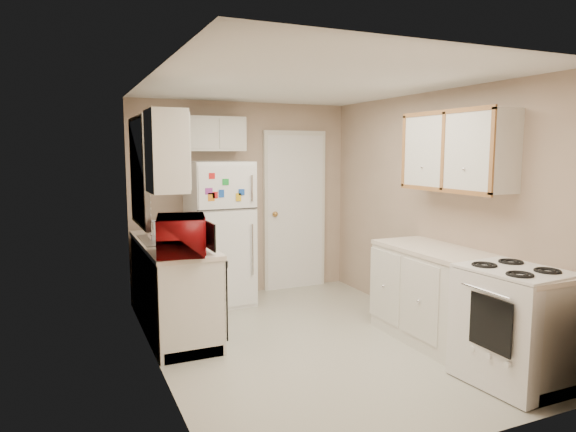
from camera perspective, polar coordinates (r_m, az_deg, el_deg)
name	(u,v)px	position (r m, az deg, el deg)	size (l,w,h in m)	color
floor	(309,342)	(5.02, 2.38, -13.82)	(3.80, 3.80, 0.00)	beige
ceiling	(311,83)	(4.72, 2.54, 14.50)	(3.80, 3.80, 0.00)	white
wall_left	(155,226)	(4.29, -14.55, -1.07)	(3.80, 3.80, 0.00)	tan
wall_right	(432,210)	(5.48, 15.69, 0.66)	(3.80, 3.80, 0.00)	tan
wall_back	(243,199)	(6.47, -5.02, 1.88)	(2.80, 2.80, 0.00)	tan
wall_front	(454,255)	(3.15, 17.96, -4.16)	(2.80, 2.80, 0.00)	tan
left_counter	(173,286)	(5.36, -12.69, -7.55)	(0.60, 1.80, 0.90)	silver
dishwasher	(217,293)	(4.85, -7.90, -8.52)	(0.03, 0.58, 0.72)	black
sink	(169,243)	(5.42, -13.12, -2.96)	(0.54, 0.74, 0.16)	gray
microwave	(181,237)	(4.60, -11.75, -2.33)	(0.34, 0.61, 0.40)	maroon
soap_bottle	(158,226)	(5.67, -14.21, -1.11)	(0.10, 0.10, 0.22)	beige
window_blinds	(140,172)	(5.30, -16.12, 4.77)	(0.10, 0.98, 1.08)	silver
upper_cabinet_left	(166,151)	(4.49, -13.35, 7.01)	(0.30, 0.45, 0.70)	silver
refrigerator	(220,233)	(6.09, -7.62, -1.90)	(0.69, 0.67, 1.68)	white
cabinet_over_fridge	(214,134)	(6.18, -8.20, 9.01)	(0.70, 0.30, 0.40)	silver
interior_door	(295,211)	(6.71, 0.77, 0.55)	(0.86, 0.06, 2.08)	white
right_counter	(461,305)	(4.84, 18.69, -9.37)	(0.60, 2.00, 0.90)	silver
stove	(512,328)	(4.40, 23.60, -11.30)	(0.60, 0.74, 0.90)	white
upper_cabinet_right	(457,151)	(4.97, 18.27, 6.85)	(0.30, 1.20, 0.70)	silver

